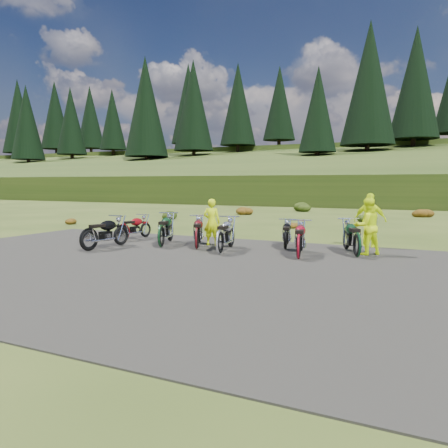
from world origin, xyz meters
The scene contains 39 objects.
ground centered at (0.00, 0.00, 0.00)m, with size 300.00×300.00×0.00m, color #354617.
gravel_pad centered at (0.00, -2.00, 0.00)m, with size 20.00×12.00×0.04m, color black.
hill_slope centered at (0.00, 50.00, 0.00)m, with size 300.00×46.00×3.00m, color #2C4115, non-canonical shape.
hill_plateau centered at (0.00, 110.00, 0.00)m, with size 300.00×90.00×9.17m, color #2C4115.
conifer_5 centered at (-105.00, 78.00, 18.16)m, with size 6.16×6.16×16.00m.
conifer_8 centered at (-87.00, 65.00, 18.57)m, with size 7.92×7.92×20.00m.
conifer_9 centered at (-81.00, 71.00, 19.26)m, with size 7.48×7.48×19.00m.
conifer_10 centered at (-75.00, 77.00, 19.16)m, with size 7.04×7.04×18.00m.
conifer_11 centered at (-69.00, 52.00, 14.47)m, with size 6.60×6.60×17.00m.
conifer_12 centered at (-63.00, 58.00, 15.17)m, with size 6.16×6.16×16.00m.
conifer_13 centered at (-57.00, 64.00, 15.86)m, with size 5.72×5.72×15.00m.
conifer_14 centered at (-51.00, 70.00, 16.55)m, with size 5.28×5.28×14.00m.
conifer_15 centered at (-45.00, 76.00, 20.16)m, with size 7.92×7.92×20.00m.
conifer_16 centered at (-39.00, 51.00, 15.28)m, with size 7.48×7.48×19.00m.
conifer_17 centered at (-33.00, 57.00, 15.97)m, with size 7.04×7.04×18.00m.
conifer_18 centered at (-27.00, 63.00, 16.66)m, with size 6.60×6.60×17.00m.
conifer_19 centered at (-21.00, 69.00, 17.36)m, with size 6.16×6.16×16.00m.
conifer_20 centered at (-15.00, 75.00, 17.65)m, with size 5.72×5.72×15.00m.
conifer_21 centered at (-9.00, 50.00, 12.56)m, with size 5.28×5.28×14.00m.
conifer_22 centered at (-3.00, 56.00, 16.77)m, with size 7.92×7.92×20.00m.
conifer_23 centered at (3.00, 62.00, 17.47)m, with size 7.48×7.48×19.00m.
shrub_0 centered at (-12.00, 6.00, 0.23)m, with size 0.77×0.77×0.45m, color maroon.
shrub_1 centered at (-9.10, 11.30, 0.31)m, with size 1.03×1.03×0.61m, color black.
shrub_2 centered at (-6.20, 16.60, 0.38)m, with size 1.30×1.30×0.77m, color maroon.
shrub_3 centered at (-3.30, 21.90, 0.46)m, with size 1.56×1.56×0.92m, color black.
shrub_4 centered at (-0.40, 9.20, 0.23)m, with size 0.77×0.77×0.45m, color maroon.
shrub_5 centered at (2.50, 14.50, 0.31)m, with size 1.03×1.03×0.61m, color black.
shrub_6 centered at (5.40, 19.80, 0.38)m, with size 1.30×1.30×0.77m, color maroon.
motorcycle_0 centered at (-4.32, -1.05, 0.00)m, with size 2.19×0.73×1.15m, color black, non-canonical shape.
motorcycle_1 centered at (-4.85, 1.41, 0.00)m, with size 1.93×0.64×1.01m, color maroon, non-canonical shape.
motorcycle_2 centered at (-2.61, 0.69, 0.00)m, with size 2.26×0.75×1.18m, color black, non-canonical shape.
motorcycle_3 centered at (-0.09, 0.25, 0.00)m, with size 2.22×0.74×1.16m, color silver, non-canonical shape.
motorcycle_4 centered at (-1.25, 0.83, 0.00)m, with size 2.13×0.71×1.12m, color #500D12, non-canonical shape.
motorcycle_5 centered at (1.53, 2.02, 0.00)m, with size 1.90×0.63×1.00m, color black, non-canonical shape.
motorcycle_6 centered at (2.43, 0.45, 0.00)m, with size 2.13×0.71×1.11m, color maroon, non-canonical shape.
motorcycle_7 centered at (3.96, 1.53, 0.00)m, with size 2.16×0.72×1.13m, color black, non-canonical shape.
person_middle centered at (-1.21, 1.88, 0.85)m, with size 0.62×0.41×1.70m, color #C4E00B.
person_right_a centered at (4.14, 2.18, 0.90)m, with size 0.88×0.68×1.80m, color #C4E00B.
person_right_b centered at (4.02, 3.95, 0.95)m, with size 1.12×0.47×1.91m, color #C4E00B.
Camera 1 is at (5.96, -12.13, 2.32)m, focal length 35.00 mm.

